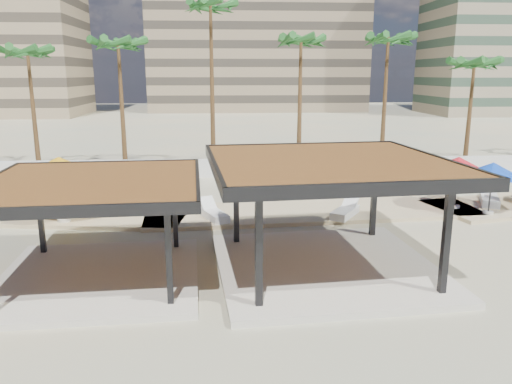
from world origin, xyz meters
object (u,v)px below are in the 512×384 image
pavilion_west (95,221)px  lounger_b (345,212)px  lounger_a (214,214)px  umbrella_c (459,164)px  pavilion_central (327,205)px  lounger_d (489,199)px

pavilion_west → lounger_b: 11.68m
lounger_a → lounger_b: lounger_b is taller
umbrella_c → lounger_a: 11.99m
lounger_a → lounger_b: bearing=-112.8°
pavilion_central → umbrella_c: bearing=36.8°
pavilion_central → lounger_a: (-3.94, 5.92, -1.95)m
pavilion_central → pavilion_west: (-7.58, -0.39, -0.30)m
lounger_b → lounger_d: lounger_d is taller
lounger_b → lounger_d: bearing=-43.7°
umbrella_c → pavilion_west: bearing=-154.4°
lounger_a → lounger_d: 14.03m
pavilion_west → umbrella_c: 17.10m
lounger_b → pavilion_central: bearing=-166.4°
lounger_a → pavilion_west: bearing=127.2°
lounger_a → umbrella_c: bearing=-107.5°
umbrella_c → lounger_b: size_ratio=1.59×
pavilion_west → umbrella_c: bearing=22.3°
lounger_d → pavilion_west: bearing=138.4°
pavilion_west → lounger_d: (17.55, 8.11, -1.62)m
pavilion_central → lounger_b: size_ratio=3.75×
lounger_d → lounger_b: bearing=126.6°
lounger_a → lounger_d: size_ratio=0.89×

